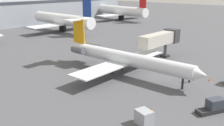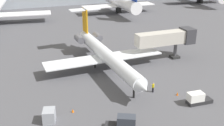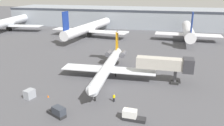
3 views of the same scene
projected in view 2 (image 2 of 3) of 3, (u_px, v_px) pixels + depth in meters
name	position (u px, v px, depth m)	size (l,w,h in m)	color
ground_plane	(123.00, 81.00, 49.54)	(400.00, 400.00, 0.10)	#4C4C51
regional_jet	(104.00, 53.00, 53.51)	(23.60, 31.71, 9.66)	silver
jet_bridge	(169.00, 38.00, 57.67)	(13.11, 3.23, 6.41)	#B7B2A8
ground_crew_marshaller	(153.00, 87.00, 45.20)	(0.46, 0.47, 1.69)	black
baggage_tug_lead	(124.00, 123.00, 35.88)	(4.20, 3.07, 1.90)	#262628
baggage_tug_trailing	(197.00, 99.00, 41.75)	(4.08, 1.65, 1.90)	#262628
cargo_container_uld	(49.00, 116.00, 37.31)	(2.09, 2.37, 1.84)	#999EA8
traffic_cone_near	(177.00, 94.00, 44.40)	(0.36, 0.36, 0.55)	orange
traffic_cone_mid	(73.00, 111.00, 39.73)	(0.36, 0.36, 0.55)	orange
parked_airliner_centre	(119.00, 1.00, 101.48)	(27.12, 32.20, 13.51)	white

